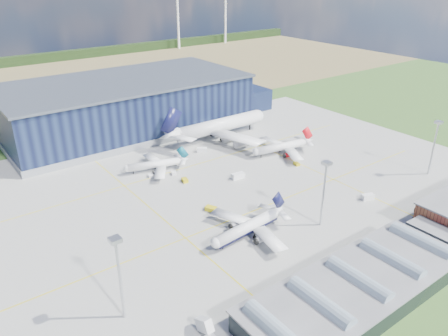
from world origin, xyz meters
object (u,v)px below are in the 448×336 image
hangar (131,107)px  airstair (204,328)px  airliner_widebody (220,119)px  airliner_regional (154,161)px  airliner_red (281,143)px  airliner_navy (247,222)px  car_b (410,224)px  light_mast_west (118,266)px  gse_van_b (202,150)px  light_mast_east (435,139)px  gse_tug_a (211,209)px  gse_cart_a (174,173)px  gse_van_a (238,176)px  gse_cart_b (152,176)px  car_a (377,242)px  gse_tug_c (185,180)px  gse_tug_b (297,164)px  light_mast_center (324,183)px  gse_van_c (368,197)px

hangar → airstair: size_ratio=29.43×
hangar → airliner_widebody: bearing=-54.8°
airliner_regional → airliner_red: bearing=178.0°
airliner_navy → car_b: airliner_navy is taller
light_mast_west → gse_van_b: (73.48, 75.11, -14.37)m
light_mast_east → gse_tug_a: light_mast_east is taller
gse_tug_a → gse_cart_a: size_ratio=1.43×
light_mast_east → gse_cart_a: size_ratio=8.61×
gse_van_a → airliner_regional: bearing=48.0°
airliner_widebody → gse_cart_b: (-48.37, -19.58, -9.51)m
airliner_widebody → gse_van_a: size_ratio=11.63×
car_a → gse_tug_c: bearing=6.9°
light_mast_west → airliner_regional: bearing=56.6°
light_mast_west → gse_cart_b: (42.55, 65.42, -14.81)m
airliner_red → gse_van_b: 36.26m
airliner_red → gse_van_a: airliner_red is taller
gse_tug_b → car_b: gse_tug_b is taller
light_mast_center → airliner_widebody: bearing=76.2°
gse_tug_a → airstair: bearing=-151.9°
light_mast_west → gse_van_b: light_mast_west is taller
light_mast_east → gse_tug_b: (-37.02, 38.58, -14.83)m
gse_cart_a → airstair: bearing=-93.3°
light_mast_center → light_mast_west: bearing=180.0°
light_mast_center → airliner_navy: bearing=158.8°
light_mast_west → light_mast_east: (135.00, 0.00, 0.00)m
light_mast_east → gse_tug_b: size_ratio=8.28×
car_b → gse_cart_a: bearing=14.2°
hangar → airstair: 149.71m
gse_cart_a → airliner_regional: bearing=144.4°
hangar → airliner_navy: (-16.59, -115.57, -6.27)m
gse_tug_a → gse_cart_b: bearing=70.6°
light_mast_center → airstair: bearing=-164.4°
light_mast_west → gse_cart_a: (50.88, 62.31, -14.85)m
airliner_red → gse_tug_a: bearing=33.0°
gse_cart_a → car_b: (42.59, -80.31, -0.01)m
airliner_red → gse_tug_b: bearing=87.3°
gse_tug_c → airliner_widebody: bearing=51.5°
light_mast_center → airliner_navy: (-23.78, 9.24, -10.09)m
gse_van_c → car_a: gse_van_c is taller
light_mast_center → car_b: (23.47, -18.00, -14.87)m
light_mast_center → airliner_widebody: (20.92, 85.00, -5.30)m
airliner_widebody → gse_van_b: airliner_widebody is taller
light_mast_center → airliner_widebody: size_ratio=0.37×
gse_cart_a → car_b: gse_cart_a is taller
gse_van_c → gse_van_b: bearing=37.7°
hangar → car_b: hangar is taller
airliner_red → gse_van_c: (-4.02, -50.58, -4.27)m
light_mast_center → gse_van_a: size_ratio=4.30×
hangar → gse_cart_b: 63.70m
gse_tug_b → airliner_red: bearing=90.3°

